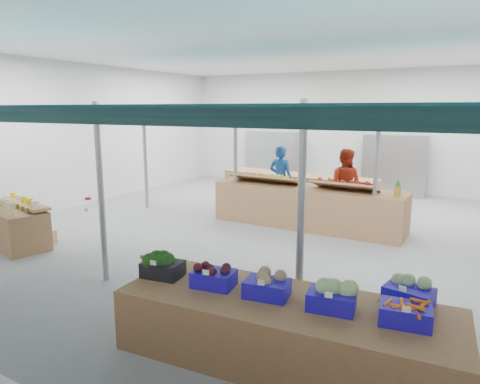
{
  "coord_description": "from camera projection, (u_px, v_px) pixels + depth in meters",
  "views": [
    {
      "loc": [
        4.35,
        -8.93,
        2.88
      ],
      "look_at": [
        0.3,
        -1.6,
        1.24
      ],
      "focal_mm": 32.0,
      "sensor_mm": 36.0,
      "label": 1
    }
  ],
  "objects": [
    {
      "name": "crate_broccoli",
      "position": [
        163.0,
        265.0,
        5.5
      ],
      "size": [
        0.54,
        0.44,
        0.35
      ],
      "rotation": [
        0.0,
        0.0,
        0.14
      ],
      "color": "black",
      "rests_on": "veg_counter"
    },
    {
      "name": "bottle_shelf",
      "position": [
        17.0,
        225.0,
        9.09
      ],
      "size": [
        1.97,
        1.48,
        1.09
      ],
      "rotation": [
        0.0,
        0.0,
        -0.26
      ],
      "color": "brown",
      "rests_on": "floor"
    },
    {
      "name": "hall",
      "position": [
        287.0,
        118.0,
        11.02
      ],
      "size": [
        13.0,
        13.0,
        13.0
      ],
      "color": "silver",
      "rests_on": "ground"
    },
    {
      "name": "awnings",
      "position": [
        258.0,
        114.0,
        7.9
      ],
      "size": [
        9.5,
        7.08,
        0.3
      ],
      "color": "black",
      "rests_on": "pole_grid"
    },
    {
      "name": "crate_cabbage",
      "position": [
        332.0,
        296.0,
        4.59
      ],
      "size": [
        0.54,
        0.44,
        0.35
      ],
      "rotation": [
        0.0,
        0.0,
        0.14
      ],
      "color": "#1D10B6",
      "rests_on": "veg_counter"
    },
    {
      "name": "vendor_right",
      "position": [
        344.0,
        184.0,
        11.13
      ],
      "size": [
        0.93,
        0.73,
        1.87
      ],
      "primitive_type": "imported",
      "rotation": [
        0.0,
        0.0,
        3.12
      ],
      "color": "maroon",
      "rests_on": "floor"
    },
    {
      "name": "sparrow",
      "position": [
        145.0,
        259.0,
        5.44
      ],
      "size": [
        0.12,
        0.09,
        0.11
      ],
      "rotation": [
        0.0,
        0.0,
        0.14
      ],
      "color": "brown",
      "rests_on": "crate_broccoli"
    },
    {
      "name": "veg_counter",
      "position": [
        284.0,
        330.0,
        4.92
      ],
      "size": [
        3.92,
        1.54,
        0.75
      ],
      "primitive_type": "cube",
      "rotation": [
        0.0,
        0.0,
        0.07
      ],
      "color": "brown",
      "rests_on": "floor"
    },
    {
      "name": "crate_extra",
      "position": [
        409.0,
        292.0,
        4.71
      ],
      "size": [
        0.56,
        0.45,
        0.32
      ],
      "rotation": [
        0.0,
        0.0,
        -0.2
      ],
      "color": "#1D10B6",
      "rests_on": "veg_counter"
    },
    {
      "name": "crate_celeriac",
      "position": [
        267.0,
        285.0,
        4.91
      ],
      "size": [
        0.54,
        0.44,
        0.31
      ],
      "rotation": [
        0.0,
        0.0,
        0.14
      ],
      "color": "#1D10B6",
      "rests_on": "veg_counter"
    },
    {
      "name": "apple_heap_yellow",
      "position": [
        265.0,
        177.0,
        10.88
      ],
      "size": [
        1.93,
        0.79,
        0.27
      ],
      "rotation": [
        0.0,
        0.0,
        -0.05
      ],
      "color": "#997247",
      "rests_on": "fruit_counter"
    },
    {
      "name": "crate_beets",
      "position": [
        214.0,
        276.0,
        5.2
      ],
      "size": [
        0.54,
        0.44,
        0.29
      ],
      "rotation": [
        0.0,
        0.0,
        0.14
      ],
      "color": "#1D10B6",
      "rests_on": "veg_counter"
    },
    {
      "name": "vendor_left",
      "position": [
        281.0,
        179.0,
        11.98
      ],
      "size": [
        0.69,
        0.46,
        1.87
      ],
      "primitive_type": "imported",
      "rotation": [
        0.0,
        0.0,
        3.12
      ],
      "color": "navy",
      "rests_on": "floor"
    },
    {
      "name": "pole_grid",
      "position": [
        257.0,
        166.0,
        8.08
      ],
      "size": [
        10.0,
        4.6,
        3.0
      ],
      "color": "gray",
      "rests_on": "floor"
    },
    {
      "name": "back_shelving_right",
      "position": [
        394.0,
        166.0,
        14.3
      ],
      "size": [
        2.0,
        0.5,
        2.0
      ],
      "primitive_type": "cube",
      "color": "#B23F33",
      "rests_on": "floor"
    },
    {
      "name": "crate_stack",
      "position": [
        314.0,
        328.0,
        5.16
      ],
      "size": [
        0.5,
        0.37,
        0.56
      ],
      "primitive_type": "cube",
      "rotation": [
        0.0,
        0.0,
        -0.1
      ],
      "color": "#1D10B6",
      "rests_on": "floor"
    },
    {
      "name": "fruit_counter",
      "position": [
        307.0,
        207.0,
        10.55
      ],
      "size": [
        4.71,
        1.22,
        1.0
      ],
      "primitive_type": "cube",
      "rotation": [
        0.0,
        0.0,
        -0.02
      ],
      "color": "brown",
      "rests_on": "floor"
    },
    {
      "name": "back_shelving_left",
      "position": [
        272.0,
        158.0,
        16.44
      ],
      "size": [
        2.0,
        0.5,
        2.0
      ],
      "primitive_type": "cube",
      "color": "#B23F33",
      "rests_on": "floor"
    },
    {
      "name": "far_counter",
      "position": [
        298.0,
        188.0,
        13.31
      ],
      "size": [
        4.93,
        1.32,
        0.88
      ],
      "primitive_type": "cube",
      "rotation": [
        0.0,
        0.0,
        -0.07
      ],
      "color": "brown",
      "rests_on": "floor"
    },
    {
      "name": "crate_carrots",
      "position": [
        405.0,
        313.0,
        4.29
      ],
      "size": [
        0.54,
        0.44,
        0.29
      ],
      "rotation": [
        0.0,
        0.0,
        0.14
      ],
      "color": "#1D10B6",
      "rests_on": "veg_counter"
    },
    {
      "name": "floor",
      "position": [
        261.0,
        230.0,
        10.29
      ],
      "size": [
        13.0,
        13.0,
        0.0
      ],
      "primitive_type": "plane",
      "color": "slate",
      "rests_on": "ground"
    },
    {
      "name": "apple_heap_red",
      "position": [
        345.0,
        184.0,
        9.86
      ],
      "size": [
        1.53,
        0.77,
        0.27
      ],
      "rotation": [
        0.0,
        0.0,
        -0.05
      ],
      "color": "#997247",
      "rests_on": "fruit_counter"
    },
    {
      "name": "pole_ribbon",
      "position": [
        88.0,
        200.0,
        8.61
      ],
      "size": [
        0.12,
        0.12,
        0.28
      ],
      "color": "red",
      "rests_on": "pole_grid"
    },
    {
      "name": "pineapple",
      "position": [
        398.0,
        188.0,
        9.28
      ],
      "size": [
        0.14,
        0.14,
        0.39
      ],
      "rotation": [
        0.0,
        0.0,
        -0.05
      ],
      "color": "#8C6019",
      "rests_on": "fruit_counter"
    }
  ]
}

